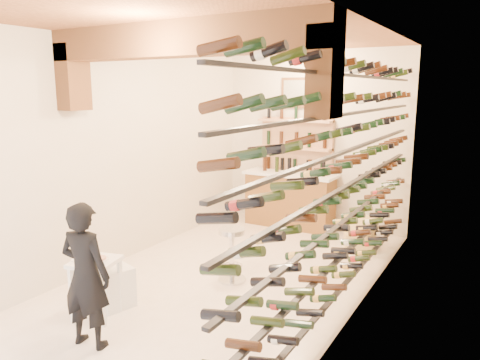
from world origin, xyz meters
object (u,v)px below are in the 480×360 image
(tasting_table, at_px, (96,270))
(crate_lower, at_px, (359,241))
(white_stool, at_px, (114,287))
(person, at_px, (86,275))
(chrome_barstool, at_px, (232,251))
(wine_rack, at_px, (344,176))
(back_counter, at_px, (290,198))

(tasting_table, bearing_deg, crate_lower, 47.78)
(white_stool, bearing_deg, tasting_table, -84.46)
(tasting_table, height_order, person, person)
(white_stool, relative_size, chrome_barstool, 0.66)
(white_stool, height_order, person, person)
(wine_rack, distance_m, chrome_barstool, 1.84)
(tasting_table, relative_size, crate_lower, 1.76)
(white_stool, relative_size, crate_lower, 1.03)
(person, height_order, crate_lower, person)
(wine_rack, distance_m, person, 2.93)
(chrome_barstool, distance_m, crate_lower, 2.36)
(white_stool, bearing_deg, chrome_barstool, 58.57)
(back_counter, distance_m, crate_lower, 1.68)
(back_counter, xyz_separation_m, tasting_table, (-0.40, -4.31, 0.02))
(tasting_table, height_order, crate_lower, tasting_table)
(white_stool, distance_m, person, 0.97)
(wine_rack, relative_size, back_counter, 3.35)
(back_counter, distance_m, tasting_table, 4.32)
(tasting_table, xyz_separation_m, white_stool, (-0.03, 0.28, -0.31))
(back_counter, xyz_separation_m, crate_lower, (1.50, -0.64, -0.39))
(wine_rack, relative_size, white_stool, 12.04)
(chrome_barstool, bearing_deg, back_counter, 98.01)
(tasting_table, bearing_deg, chrome_barstool, 49.25)
(white_stool, xyz_separation_m, crate_lower, (1.93, 3.38, -0.10))
(back_counter, bearing_deg, white_stool, -96.09)
(person, distance_m, chrome_barstool, 2.12)
(back_counter, xyz_separation_m, person, (-0.03, -4.76, 0.20))
(wine_rack, distance_m, tasting_table, 2.95)
(white_stool, xyz_separation_m, person, (0.40, -0.73, 0.50))
(tasting_table, bearing_deg, person, -65.42)
(back_counter, bearing_deg, wine_rack, -55.34)
(tasting_table, distance_m, crate_lower, 4.15)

